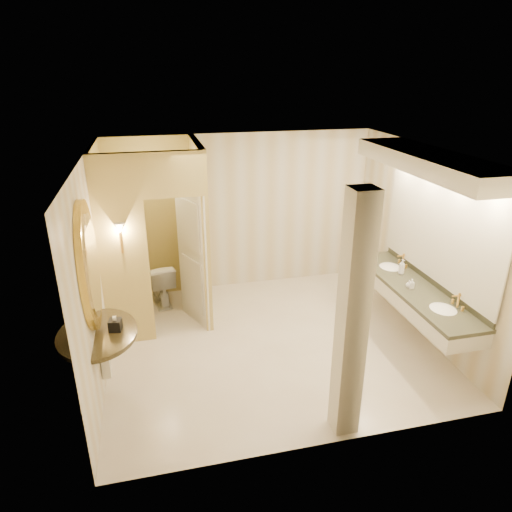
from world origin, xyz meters
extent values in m
plane|color=silver|center=(0.00, 0.00, 0.00)|extent=(4.50, 4.50, 0.00)
plane|color=white|center=(0.00, 0.00, 2.70)|extent=(4.50, 4.50, 0.00)
cube|color=beige|center=(0.00, 2.00, 1.35)|extent=(4.50, 0.02, 2.70)
cube|color=beige|center=(0.00, -2.00, 1.35)|extent=(4.50, 0.02, 2.70)
cube|color=beige|center=(-2.25, 0.00, 1.35)|extent=(0.02, 4.00, 2.70)
cube|color=beige|center=(2.25, 0.00, 1.35)|extent=(0.02, 4.00, 2.70)
cube|color=#DDCF74|center=(-0.80, 1.25, 1.35)|extent=(0.10, 1.50, 2.70)
cube|color=#DDCF74|center=(-1.93, 0.50, 1.35)|extent=(0.65, 0.10, 2.70)
cube|color=#DDCF74|center=(-1.20, 0.50, 2.40)|extent=(0.80, 0.10, 0.60)
cube|color=beige|center=(-0.97, 0.86, 1.05)|extent=(0.38, 0.75, 2.10)
cylinder|color=gold|center=(-1.93, 0.43, 1.55)|extent=(0.03, 0.03, 0.30)
cone|color=beige|center=(-1.93, 0.43, 1.75)|extent=(0.14, 0.14, 0.14)
cube|color=beige|center=(1.95, -0.40, 0.73)|extent=(0.60, 2.47, 0.24)
cube|color=black|center=(1.95, -0.40, 0.85)|extent=(0.64, 2.51, 0.05)
cube|color=black|center=(2.23, -0.40, 0.92)|extent=(0.03, 2.47, 0.10)
ellipsoid|color=white|center=(1.95, -1.07, 0.83)|extent=(0.40, 0.44, 0.15)
cylinder|color=gold|center=(2.15, -1.07, 0.96)|extent=(0.03, 0.03, 0.22)
ellipsoid|color=white|center=(1.95, 0.27, 0.83)|extent=(0.40, 0.44, 0.15)
cylinder|color=gold|center=(2.15, 0.27, 0.96)|extent=(0.03, 0.03, 0.22)
cube|color=white|center=(2.23, -0.40, 1.70)|extent=(0.03, 2.47, 1.40)
cube|color=beige|center=(1.95, -0.40, 2.59)|extent=(0.75, 2.67, 0.22)
cylinder|color=black|center=(-2.23, -0.64, 0.85)|extent=(1.12, 1.12, 0.05)
cube|color=beige|center=(-2.19, -0.64, 0.55)|extent=(0.10, 0.10, 0.60)
cylinder|color=gold|center=(-2.21, -0.64, 1.70)|extent=(0.07, 1.12, 1.12)
cylinder|color=white|center=(-2.17, -0.64, 1.70)|extent=(0.02, 0.90, 0.90)
cube|color=beige|center=(0.35, -1.80, 1.35)|extent=(0.26, 0.26, 2.70)
cube|color=black|center=(-2.02, -0.64, 0.94)|extent=(0.16, 0.16, 0.14)
imported|color=white|center=(-1.48, 1.56, 0.37)|extent=(0.53, 0.78, 0.73)
imported|color=beige|center=(1.87, -0.45, 0.94)|extent=(0.07, 0.07, 0.14)
imported|color=silver|center=(1.85, -0.43, 0.93)|extent=(0.11, 0.11, 0.11)
imported|color=#C6B28C|center=(1.97, 0.00, 0.99)|extent=(0.11, 0.11, 0.22)
camera|label=1|loc=(-1.49, -5.42, 3.68)|focal=32.00mm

